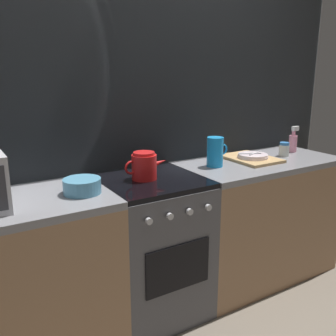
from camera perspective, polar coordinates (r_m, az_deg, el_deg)
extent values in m
plane|color=#6B6054|center=(2.67, -2.28, -20.45)|extent=(8.00, 8.00, 0.00)
cube|color=gray|center=(2.49, -6.23, 6.84)|extent=(3.60, 0.05, 2.40)
cube|color=#A8B2BC|center=(2.47, -6.01, 6.78)|extent=(3.58, 0.01, 2.39)
cube|color=#997251|center=(2.22, -24.12, -16.72)|extent=(1.20, 0.60, 0.86)
cube|color=#4C4C51|center=(2.45, -2.39, -12.11)|extent=(0.60, 0.60, 0.87)
cube|color=black|center=(2.28, -2.51, -1.97)|extent=(0.59, 0.59, 0.03)
cube|color=black|center=(2.21, 1.58, -14.84)|extent=(0.42, 0.01, 0.28)
cylinder|color=#B7B7BC|center=(1.96, -2.90, -8.05)|extent=(0.04, 0.02, 0.04)
cylinder|color=#B7B7BC|center=(2.02, 0.31, -7.33)|extent=(0.04, 0.02, 0.04)
cylinder|color=#B7B7BC|center=(2.09, 3.31, -6.63)|extent=(0.04, 0.02, 0.04)
cylinder|color=#B7B7BC|center=(2.16, 6.12, -5.96)|extent=(0.04, 0.02, 0.04)
cube|color=#997251|center=(2.95, 13.23, -7.76)|extent=(1.20, 0.60, 0.86)
cube|color=gray|center=(2.81, 13.77, 0.75)|extent=(1.20, 0.60, 0.04)
cylinder|color=red|center=(2.25, -3.62, 0.15)|extent=(0.15, 0.15, 0.15)
cylinder|color=red|center=(2.23, -3.66, 2.22)|extent=(0.13, 0.13, 0.02)
cone|color=red|center=(2.29, -1.20, 0.88)|extent=(0.10, 0.04, 0.05)
torus|color=red|center=(2.21, -5.58, 0.05)|extent=(0.08, 0.01, 0.08)
cylinder|color=teal|center=(2.05, -12.87, -2.66)|extent=(0.20, 0.20, 0.08)
cylinder|color=#198CD8|center=(2.55, 7.12, 2.43)|extent=(0.11, 0.11, 0.20)
torus|color=#198CD8|center=(2.59, 8.29, 2.80)|extent=(0.08, 0.01, 0.08)
cube|color=tan|center=(2.80, 12.40, 1.42)|extent=(0.30, 0.40, 0.02)
cylinder|color=silver|center=(2.78, 12.70, 1.68)|extent=(0.22, 0.22, 0.01)
cylinder|color=silver|center=(2.78, 12.71, 1.96)|extent=(0.21, 0.21, 0.01)
cylinder|color=silver|center=(2.79, 13.02, 2.22)|extent=(0.16, 0.07, 0.01)
cube|color=silver|center=(2.77, 12.29, 2.17)|extent=(0.16, 0.09, 0.00)
cylinder|color=silver|center=(2.98, 17.14, 2.55)|extent=(0.08, 0.08, 0.08)
cylinder|color=#2D6BAD|center=(2.97, 17.22, 3.54)|extent=(0.07, 0.07, 0.02)
cylinder|color=pink|center=(3.15, 18.35, 3.51)|extent=(0.06, 0.06, 0.13)
cylinder|color=pink|center=(3.14, 18.48, 5.03)|extent=(0.03, 0.03, 0.04)
cube|color=white|center=(3.14, 18.71, 5.68)|extent=(0.06, 0.02, 0.04)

